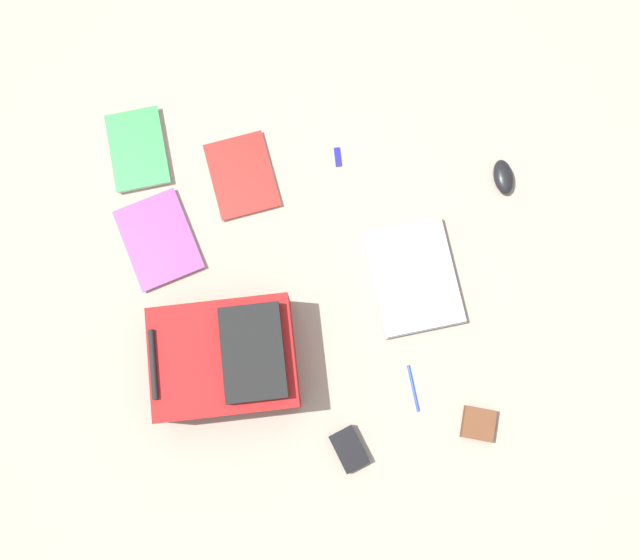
{
  "coord_description": "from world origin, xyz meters",
  "views": [
    {
      "loc": [
        -0.07,
        -0.36,
        1.92
      ],
      "look_at": [
        -0.01,
        -0.01,
        0.02
      ],
      "focal_mm": 37.86,
      "sensor_mm": 36.0,
      "label": 1
    }
  ],
  "objects_px": {
    "power_brick": "(349,449)",
    "book_comic": "(138,150)",
    "laptop": "(414,277)",
    "book_red": "(242,176)",
    "computer_mouse": "(503,177)",
    "pen_black": "(414,388)",
    "earbud_pouch": "(478,424)",
    "backpack": "(227,359)",
    "usb_stick": "(338,157)",
    "book_blue": "(159,240)"
  },
  "relations": [
    {
      "from": "book_red",
      "to": "usb_stick",
      "type": "bearing_deg",
      "value": 1.67
    },
    {
      "from": "pen_black",
      "to": "book_comic",
      "type": "bearing_deg",
      "value": 128.62
    },
    {
      "from": "computer_mouse",
      "to": "usb_stick",
      "type": "xyz_separation_m",
      "value": [
        -0.47,
        0.15,
        -0.02
      ]
    },
    {
      "from": "book_comic",
      "to": "computer_mouse",
      "type": "relative_size",
      "value": 2.37
    },
    {
      "from": "book_comic",
      "to": "laptop",
      "type": "bearing_deg",
      "value": -35.82
    },
    {
      "from": "backpack",
      "to": "book_comic",
      "type": "bearing_deg",
      "value": 104.72
    },
    {
      "from": "book_blue",
      "to": "power_brick",
      "type": "height_order",
      "value": "power_brick"
    },
    {
      "from": "book_red",
      "to": "computer_mouse",
      "type": "bearing_deg",
      "value": -10.89
    },
    {
      "from": "earbud_pouch",
      "to": "pen_black",
      "type": "bearing_deg",
      "value": 140.53
    },
    {
      "from": "power_brick",
      "to": "earbud_pouch",
      "type": "distance_m",
      "value": 0.37
    },
    {
      "from": "computer_mouse",
      "to": "earbud_pouch",
      "type": "distance_m",
      "value": 0.72
    },
    {
      "from": "power_brick",
      "to": "usb_stick",
      "type": "height_order",
      "value": "power_brick"
    },
    {
      "from": "power_brick",
      "to": "pen_black",
      "type": "distance_m",
      "value": 0.25
    },
    {
      "from": "book_comic",
      "to": "pen_black",
      "type": "bearing_deg",
      "value": -51.38
    },
    {
      "from": "backpack",
      "to": "book_comic",
      "type": "xyz_separation_m",
      "value": [
        -0.18,
        0.67,
        -0.08
      ]
    },
    {
      "from": "laptop",
      "to": "usb_stick",
      "type": "bearing_deg",
      "value": 110.11
    },
    {
      "from": "laptop",
      "to": "computer_mouse",
      "type": "xyz_separation_m",
      "value": [
        0.32,
        0.25,
        0.0
      ]
    },
    {
      "from": "backpack",
      "to": "book_red",
      "type": "height_order",
      "value": "backpack"
    },
    {
      "from": "earbud_pouch",
      "to": "usb_stick",
      "type": "relative_size",
      "value": 1.45
    },
    {
      "from": "laptop",
      "to": "book_red",
      "type": "distance_m",
      "value": 0.59
    },
    {
      "from": "book_blue",
      "to": "book_red",
      "type": "bearing_deg",
      "value": 29.25
    },
    {
      "from": "book_red",
      "to": "computer_mouse",
      "type": "relative_size",
      "value": 2.43
    },
    {
      "from": "power_brick",
      "to": "book_comic",
      "type": "bearing_deg",
      "value": 115.37
    },
    {
      "from": "power_brick",
      "to": "pen_black",
      "type": "height_order",
      "value": "power_brick"
    },
    {
      "from": "computer_mouse",
      "to": "pen_black",
      "type": "xyz_separation_m",
      "value": [
        -0.38,
        -0.56,
        -0.02
      ]
    },
    {
      "from": "book_red",
      "to": "pen_black",
      "type": "distance_m",
      "value": 0.8
    },
    {
      "from": "book_comic",
      "to": "power_brick",
      "type": "distance_m",
      "value": 1.07
    },
    {
      "from": "book_blue",
      "to": "earbud_pouch",
      "type": "distance_m",
      "value": 1.05
    },
    {
      "from": "laptop",
      "to": "power_brick",
      "type": "height_order",
      "value": "power_brick"
    },
    {
      "from": "book_blue",
      "to": "earbud_pouch",
      "type": "bearing_deg",
      "value": -40.31
    },
    {
      "from": "computer_mouse",
      "to": "pen_black",
      "type": "height_order",
      "value": "computer_mouse"
    },
    {
      "from": "power_brick",
      "to": "earbud_pouch",
      "type": "bearing_deg",
      "value": 0.43
    },
    {
      "from": "power_brick",
      "to": "pen_black",
      "type": "xyz_separation_m",
      "value": [
        0.21,
        0.13,
        -0.01
      ]
    },
    {
      "from": "power_brick",
      "to": "backpack",
      "type": "bearing_deg",
      "value": 133.47
    },
    {
      "from": "book_blue",
      "to": "book_comic",
      "type": "bearing_deg",
      "value": 94.66
    },
    {
      "from": "book_comic",
      "to": "pen_black",
      "type": "distance_m",
      "value": 1.07
    },
    {
      "from": "laptop",
      "to": "pen_black",
      "type": "bearing_deg",
      "value": -101.51
    },
    {
      "from": "book_comic",
      "to": "earbud_pouch",
      "type": "relative_size",
      "value": 2.88
    },
    {
      "from": "usb_stick",
      "to": "computer_mouse",
      "type": "bearing_deg",
      "value": -18.29
    },
    {
      "from": "book_red",
      "to": "power_brick",
      "type": "bearing_deg",
      "value": -78.74
    },
    {
      "from": "book_comic",
      "to": "power_brick",
      "type": "xyz_separation_m",
      "value": [
        0.46,
        -0.97,
        0.01
      ]
    },
    {
      "from": "computer_mouse",
      "to": "pen_black",
      "type": "distance_m",
      "value": 0.68
    },
    {
      "from": "laptop",
      "to": "book_comic",
      "type": "xyz_separation_m",
      "value": [
        -0.73,
        0.53,
        -0.0
      ]
    },
    {
      "from": "book_red",
      "to": "laptop",
      "type": "bearing_deg",
      "value": -41.89
    },
    {
      "from": "book_comic",
      "to": "computer_mouse",
      "type": "distance_m",
      "value": 1.09
    },
    {
      "from": "laptop",
      "to": "book_comic",
      "type": "distance_m",
      "value": 0.9
    },
    {
      "from": "book_comic",
      "to": "computer_mouse",
      "type": "height_order",
      "value": "computer_mouse"
    },
    {
      "from": "computer_mouse",
      "to": "usb_stick",
      "type": "distance_m",
      "value": 0.49
    },
    {
      "from": "power_brick",
      "to": "book_red",
      "type": "bearing_deg",
      "value": 101.26
    },
    {
      "from": "laptop",
      "to": "book_comic",
      "type": "height_order",
      "value": "laptop"
    }
  ]
}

